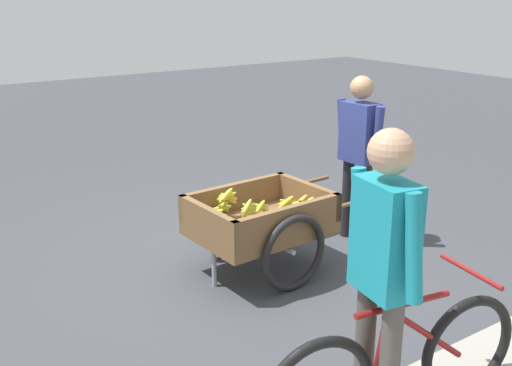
# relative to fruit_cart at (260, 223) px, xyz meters

# --- Properties ---
(ground_plane) EXTENTS (24.00, 24.00, 0.00)m
(ground_plane) POSITION_rel_fruit_cart_xyz_m (-0.07, -0.20, -0.44)
(ground_plane) COLOR #3D3F44
(fruit_cart) EXTENTS (1.69, 0.97, 0.73)m
(fruit_cart) POSITION_rel_fruit_cart_xyz_m (0.00, 0.00, 0.00)
(fruit_cart) COLOR brown
(fruit_cart) RESTS_ON ground
(vendor_person) EXTENTS (0.22, 0.57, 1.57)m
(vendor_person) POSITION_rel_fruit_cart_xyz_m (-1.15, -0.06, 0.50)
(vendor_person) COLOR black
(vendor_person) RESTS_ON ground
(bicycle) EXTENTS (1.65, 0.46, 0.85)m
(bicycle) POSITION_rel_fruit_cart_xyz_m (0.46, 2.00, -0.08)
(bicycle) COLOR black
(bicycle) RESTS_ON ground
(cyclist_person) EXTENTS (0.25, 0.57, 1.69)m
(cyclist_person) POSITION_rel_fruit_cart_xyz_m (0.61, 1.97, 0.59)
(cyclist_person) COLOR #4C4742
(cyclist_person) RESTS_ON ground
(plastic_bucket) EXTENTS (0.25, 0.25, 0.28)m
(plastic_bucket) POSITION_rel_fruit_cart_xyz_m (-0.63, -1.02, -0.29)
(plastic_bucket) COLOR #1966B2
(plastic_bucket) RESTS_ON ground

